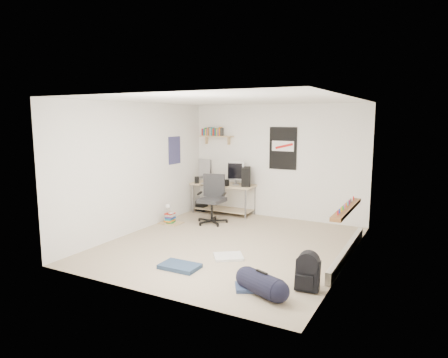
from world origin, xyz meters
The scene contains 26 objects.
floor centered at (0.00, 0.00, -0.01)m, with size 4.00×4.50×0.01m, color gray.
ceiling centered at (0.00, 0.00, 2.50)m, with size 4.00×4.50×0.01m, color white.
back_wall centered at (0.00, 2.25, 1.25)m, with size 4.00×0.01×2.50m, color silver.
left_wall centered at (-2.00, 0.00, 1.25)m, with size 0.01×4.50×2.50m, color silver.
right_wall centered at (2.00, 0.00, 1.25)m, with size 0.01×4.50×2.50m, color silver.
desk centered at (-1.18, 2.00, 0.36)m, with size 1.48×0.65×0.68m, color tan.
monitor_left centered at (-1.55, 1.77, 0.90)m, with size 0.41×0.10×0.45m, color #AEAFB3.
monitor_right centered at (-0.86, 1.97, 0.88)m, with size 0.36×0.09×0.40m, color #A9A9AE.
pc_tower centered at (-0.62, 2.00, 0.90)m, with size 0.20×0.42×0.44m, color black.
keyboard centered at (-1.46, 1.74, 0.69)m, with size 0.35×0.12×0.02m, color black.
speaker_left centered at (-1.75, 1.74, 0.77)m, with size 0.09×0.09×0.18m, color black.
speaker_right centered at (-0.97, 1.74, 0.76)m, with size 0.08×0.08×0.17m, color black.
office_chair centered at (-0.99, 1.10, 0.49)m, with size 0.67×0.67×1.03m, color #252628.
wall_shelf centered at (-1.45, 2.14, 1.78)m, with size 0.80×0.22×0.24m, color tan.
poster_back_wall centered at (0.15, 2.23, 1.55)m, with size 0.62×0.03×0.92m, color black.
poster_left_wall centered at (-1.99, 1.20, 1.50)m, with size 0.02×0.42×0.60m, color navy.
window centered at (1.95, 0.30, 1.45)m, with size 0.10×1.50×1.26m, color brown.
baseboard_heater centered at (1.96, 0.30, 0.09)m, with size 0.08×2.50×0.18m, color #B7B2A8.
backpack centered at (1.75, -1.19, 0.20)m, with size 0.30×0.24×0.40m, color black.
duffel_bag centered at (1.28, -1.60, 0.14)m, with size 0.29×0.29×0.57m, color black.
tshirt centered at (0.29, -0.61, 0.02)m, with size 0.45×0.38×0.04m, color silver.
jeans_a centered at (-0.13, -1.34, 0.03)m, with size 0.58×0.37×0.06m, color navy.
jeans_b centered at (1.09, -1.51, 0.03)m, with size 0.39×0.30×0.05m, color navy.
book_stack centered at (-1.75, 0.69, 0.15)m, with size 0.40×0.33×0.27m, color brown.
desk_lamp centered at (-1.73, 0.67, 0.38)m, with size 0.11×0.19×0.19m, color silver.
subwoofer centered at (-1.75, 1.94, 0.14)m, with size 0.22×0.22×0.25m, color black.
Camera 1 is at (3.10, -6.01, 2.21)m, focal length 32.00 mm.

